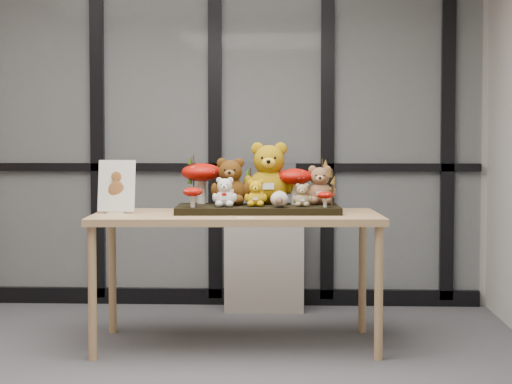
{
  "coord_description": "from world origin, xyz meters",
  "views": [
    {
      "loc": [
        1.09,
        -4.54,
        1.25
      ],
      "look_at": [
        0.83,
        1.01,
        0.94
      ],
      "focal_mm": 65.0,
      "sensor_mm": 36.0,
      "label": 1
    }
  ],
  "objects_px": {
    "bear_brown_medium": "(230,179)",
    "bear_beige_small": "(302,194)",
    "mushroom_front_left": "(193,196)",
    "sign_holder": "(117,188)",
    "display_table": "(237,224)",
    "bear_tan_back": "(320,183)",
    "bear_pooh_yellow": "(269,170)",
    "monitor": "(265,184)",
    "diorama_tray": "(258,209)",
    "bear_small_yellow": "(256,192)",
    "mushroom_back_left": "(202,181)",
    "mushroom_front_right": "(325,199)",
    "cabinet": "(265,258)",
    "plush_cream_hedgehog": "(279,198)",
    "mushroom_back_right": "(295,185)",
    "bear_white_bow": "(225,191)"
  },
  "relations": [
    {
      "from": "mushroom_front_left",
      "to": "monitor",
      "type": "relative_size",
      "value": 0.29
    },
    {
      "from": "bear_small_yellow",
      "to": "mushroom_back_right",
      "type": "height_order",
      "value": "mushroom_back_right"
    },
    {
      "from": "display_table",
      "to": "bear_tan_back",
      "type": "distance_m",
      "value": 0.59
    },
    {
      "from": "sign_holder",
      "to": "diorama_tray",
      "type": "bearing_deg",
      "value": 9.53
    },
    {
      "from": "plush_cream_hedgehog",
      "to": "monitor",
      "type": "xyz_separation_m",
      "value": [
        -0.13,
        1.31,
        0.02
      ]
    },
    {
      "from": "mushroom_back_right",
      "to": "cabinet",
      "type": "height_order",
      "value": "mushroom_back_right"
    },
    {
      "from": "sign_holder",
      "to": "cabinet",
      "type": "distance_m",
      "value": 1.61
    },
    {
      "from": "bear_brown_medium",
      "to": "mushroom_front_right",
      "type": "distance_m",
      "value": 0.62
    },
    {
      "from": "display_table",
      "to": "bear_brown_medium",
      "type": "height_order",
      "value": "bear_brown_medium"
    },
    {
      "from": "plush_cream_hedgehog",
      "to": "mushroom_front_left",
      "type": "relative_size",
      "value": 0.81
    },
    {
      "from": "bear_brown_medium",
      "to": "bear_beige_small",
      "type": "height_order",
      "value": "bear_brown_medium"
    },
    {
      "from": "bear_beige_small",
      "to": "mushroom_front_right",
      "type": "height_order",
      "value": "bear_beige_small"
    },
    {
      "from": "sign_holder",
      "to": "cabinet",
      "type": "relative_size",
      "value": 0.42
    },
    {
      "from": "bear_white_bow",
      "to": "mushroom_front_left",
      "type": "relative_size",
      "value": 1.47
    },
    {
      "from": "bear_pooh_yellow",
      "to": "monitor",
      "type": "distance_m",
      "value": 1.03
    },
    {
      "from": "mushroom_front_right",
      "to": "monitor",
      "type": "xyz_separation_m",
      "value": [
        -0.41,
        1.29,
        0.03
      ]
    },
    {
      "from": "bear_small_yellow",
      "to": "bear_white_bow",
      "type": "xyz_separation_m",
      "value": [
        -0.18,
        -0.04,
        0.01
      ]
    },
    {
      "from": "bear_brown_medium",
      "to": "plush_cream_hedgehog",
      "type": "xyz_separation_m",
      "value": [
        0.31,
        -0.21,
        -0.11
      ]
    },
    {
      "from": "diorama_tray",
      "to": "mushroom_back_right",
      "type": "height_order",
      "value": "mushroom_back_right"
    },
    {
      "from": "bear_beige_small",
      "to": "mushroom_front_left",
      "type": "xyz_separation_m",
      "value": [
        -0.65,
        -0.08,
        -0.01
      ]
    },
    {
      "from": "display_table",
      "to": "diorama_tray",
      "type": "relative_size",
      "value": 1.78
    },
    {
      "from": "mushroom_front_right",
      "to": "monitor",
      "type": "height_order",
      "value": "monitor"
    },
    {
      "from": "diorama_tray",
      "to": "mushroom_back_right",
      "type": "xyz_separation_m",
      "value": [
        0.22,
        0.12,
        0.15
      ]
    },
    {
      "from": "display_table",
      "to": "bear_small_yellow",
      "type": "relative_size",
      "value": 9.89
    },
    {
      "from": "bear_pooh_yellow",
      "to": "mushroom_back_left",
      "type": "bearing_deg",
      "value": 174.02
    },
    {
      "from": "bear_beige_small",
      "to": "sign_holder",
      "type": "xyz_separation_m",
      "value": [
        -1.13,
        -0.0,
        0.03
      ]
    },
    {
      "from": "display_table",
      "to": "mushroom_back_left",
      "type": "bearing_deg",
      "value": 132.81
    },
    {
      "from": "mushroom_front_left",
      "to": "sign_holder",
      "type": "bearing_deg",
      "value": 170.46
    },
    {
      "from": "mushroom_back_right",
      "to": "monitor",
      "type": "xyz_separation_m",
      "value": [
        -0.22,
        1.04,
        -0.05
      ]
    },
    {
      "from": "plush_cream_hedgehog",
      "to": "mushroom_front_right",
      "type": "relative_size",
      "value": 1.02
    },
    {
      "from": "bear_brown_medium",
      "to": "mushroom_front_left",
      "type": "relative_size",
      "value": 2.4
    },
    {
      "from": "plush_cream_hedgehog",
      "to": "cabinet",
      "type": "height_order",
      "value": "plush_cream_hedgehog"
    },
    {
      "from": "bear_small_yellow",
      "to": "mushroom_back_left",
      "type": "relative_size",
      "value": 0.63
    },
    {
      "from": "mushroom_back_right",
      "to": "plush_cream_hedgehog",
      "type": "bearing_deg",
      "value": -108.12
    },
    {
      "from": "mushroom_front_right",
      "to": "cabinet",
      "type": "distance_m",
      "value": 1.43
    },
    {
      "from": "bear_small_yellow",
      "to": "mushroom_front_right",
      "type": "distance_m",
      "value": 0.42
    },
    {
      "from": "bear_brown_medium",
      "to": "cabinet",
      "type": "distance_m",
      "value": 1.26
    },
    {
      "from": "bear_tan_back",
      "to": "monitor",
      "type": "relative_size",
      "value": 0.59
    },
    {
      "from": "plush_cream_hedgehog",
      "to": "mushroom_back_left",
      "type": "relative_size",
      "value": 0.38
    },
    {
      "from": "bear_tan_back",
      "to": "sign_holder",
      "type": "bearing_deg",
      "value": -173.83
    },
    {
      "from": "diorama_tray",
      "to": "cabinet",
      "type": "xyz_separation_m",
      "value": [
        0.0,
        1.14,
        -0.45
      ]
    },
    {
      "from": "mushroom_back_left",
      "to": "mushroom_front_right",
      "type": "height_order",
      "value": "mushroom_back_left"
    },
    {
      "from": "bear_white_bow",
      "to": "mushroom_back_right",
      "type": "xyz_separation_m",
      "value": [
        0.42,
        0.24,
        0.03
      ]
    },
    {
      "from": "bear_tan_back",
      "to": "sign_holder",
      "type": "xyz_separation_m",
      "value": [
        -1.24,
        -0.2,
        -0.02
      ]
    },
    {
      "from": "display_table",
      "to": "bear_pooh_yellow",
      "type": "distance_m",
      "value": 0.43
    },
    {
      "from": "diorama_tray",
      "to": "plush_cream_hedgehog",
      "type": "relative_size",
      "value": 9.26
    },
    {
      "from": "bear_small_yellow",
      "to": "sign_holder",
      "type": "bearing_deg",
      "value": 177.7
    },
    {
      "from": "bear_small_yellow",
      "to": "bear_white_bow",
      "type": "distance_m",
      "value": 0.19
    },
    {
      "from": "diorama_tray",
      "to": "mushroom_back_right",
      "type": "bearing_deg",
      "value": 25.28
    },
    {
      "from": "bear_tan_back",
      "to": "bear_beige_small",
      "type": "bearing_deg",
      "value": -121.86
    }
  ]
}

